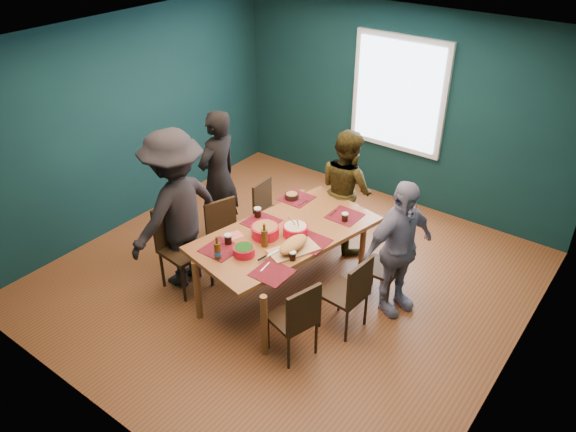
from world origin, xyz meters
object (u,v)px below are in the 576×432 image
object	(u,v)px
chair_right_far	(389,264)
chair_right_mid	(351,290)
person_right	(398,249)
person_near_left	(176,210)
bowl_salad	(265,231)
dining_table	(286,238)
chair_left_far	(268,208)
bowl_dumpling	(295,230)
chair_right_near	(297,316)
chair_left_near	(178,240)
cutting_board	(293,246)
person_back	(346,189)
bowl_herbs	(244,250)
chair_left_mid	(225,231)
person_far_left	(218,177)

from	to	relation	value
chair_right_far	chair_right_mid	size ratio (longest dim) A/B	0.95
chair_right_mid	person_right	distance (m)	0.66
person_near_left	bowl_salad	bearing A→B (deg)	112.71
bowl_salad	dining_table	bearing A→B (deg)	56.55
person_right	bowl_salad	xyz separation A→B (m)	(-1.24, -0.63, 0.07)
chair_left_far	bowl_dumpling	size ratio (longest dim) A/B	3.06
chair_right_far	chair_right_near	size ratio (longest dim) A/B	0.96
chair_left_near	cutting_board	bearing A→B (deg)	22.61
bowl_dumpling	bowl_salad	bearing A→B (deg)	-138.24
dining_table	bowl_salad	world-z (taller)	bowl_salad
bowl_salad	person_near_left	bearing A→B (deg)	-158.83
bowl_dumpling	cutting_board	world-z (taller)	bowl_dumpling
dining_table	chair_left_near	bearing A→B (deg)	-137.13
chair_right_mid	bowl_salad	xyz separation A→B (m)	(-1.05, -0.05, 0.33)
chair_right_mid	bowl_salad	distance (m)	1.10
person_back	chair_left_far	bearing A→B (deg)	57.87
chair_right_far	bowl_dumpling	size ratio (longest dim) A/B	3.11
bowl_dumpling	chair_left_far	bearing A→B (deg)	143.95
bowl_herbs	chair_left_mid	bearing A→B (deg)	145.69
person_right	chair_left_mid	bearing A→B (deg)	125.28
chair_left_far	person_right	world-z (taller)	person_right
person_near_left	person_back	bearing A→B (deg)	149.86
dining_table	person_right	size ratio (longest dim) A/B	1.42
chair_left_mid	person_right	world-z (taller)	person_right
chair_left_far	chair_left_mid	bearing A→B (deg)	-95.81
chair_left_far	person_back	bearing A→B (deg)	30.27
chair_right_near	person_near_left	size ratio (longest dim) A/B	0.47
chair_right_near	bowl_dumpling	bearing A→B (deg)	143.49
chair_left_far	bowl_salad	world-z (taller)	bowl_salad
person_back	bowl_herbs	world-z (taller)	person_back
bowl_dumpling	chair_left_near	bearing A→B (deg)	-150.74
chair_right_near	person_near_left	world-z (taller)	person_near_left
person_right	person_near_left	world-z (taller)	person_near_left
chair_left_near	chair_right_near	world-z (taller)	chair_left_near
cutting_board	chair_left_far	bearing A→B (deg)	163.08
person_right	bowl_herbs	size ratio (longest dim) A/B	6.96
chair_left_mid	chair_right_far	bearing A→B (deg)	37.63
chair_left_far	person_back	distance (m)	1.00
cutting_board	person_far_left	bearing A→B (deg)	-177.33
bowl_dumpling	cutting_board	size ratio (longest dim) A/B	0.41
chair_left_mid	person_back	xyz separation A→B (m)	(0.83, 1.29, 0.26)
person_back	cutting_board	xyz separation A→B (m)	(0.26, -1.44, 0.06)
person_back	bowl_dumpling	distance (m)	1.19
chair_right_far	bowl_dumpling	distance (m)	1.07
chair_right_mid	chair_left_far	bearing A→B (deg)	158.71
chair_right_mid	cutting_board	bearing A→B (deg)	-167.11
person_far_left	bowl_dumpling	bearing A→B (deg)	74.65
dining_table	chair_right_far	distance (m)	1.15
person_back	bowl_salad	distance (m)	1.41
chair_left_mid	chair_right_mid	bearing A→B (deg)	17.59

